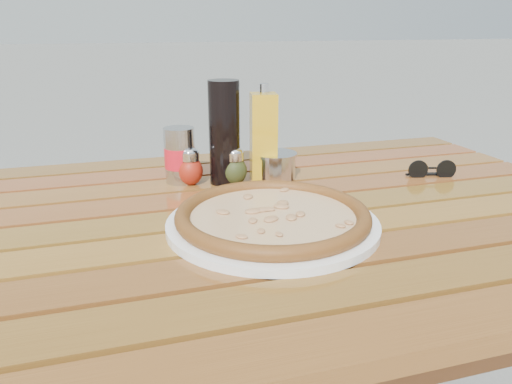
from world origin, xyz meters
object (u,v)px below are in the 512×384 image
object	(u,v)px
oregano_shaker	(234,167)
sunglasses	(432,170)
soda_can	(180,156)
parmesan_tin	(275,165)
dark_bottle	(224,133)
olive_oil_cruet	(263,137)
pizza	(273,215)
table	(259,248)
pepper_shaker	(190,167)
plate	(273,224)

from	to	relation	value
oregano_shaker	sunglasses	xyz separation A→B (m)	(0.44, -0.08, -0.02)
soda_can	parmesan_tin	bearing A→B (deg)	-10.21
dark_bottle	olive_oil_cruet	size ratio (longest dim) A/B	1.05
pizza	parmesan_tin	bearing A→B (deg)	70.09
table	olive_oil_cruet	bearing A→B (deg)	70.03
pepper_shaker	parmesan_tin	size ratio (longest dim) A/B	0.66
pizza	dark_bottle	bearing A→B (deg)	93.39
plate	table	bearing A→B (deg)	88.16
soda_can	sunglasses	xyz separation A→B (m)	(0.55, -0.13, -0.04)
oregano_shaker	olive_oil_cruet	xyz separation A→B (m)	(0.07, 0.02, 0.06)
plate	olive_oil_cruet	world-z (taller)	olive_oil_cruet
olive_oil_cruet	pizza	bearing A→B (deg)	-104.54
pepper_shaker	parmesan_tin	distance (m)	0.19
oregano_shaker	soda_can	world-z (taller)	soda_can
table	olive_oil_cruet	xyz separation A→B (m)	(0.07, 0.19, 0.17)
pepper_shaker	oregano_shaker	xyz separation A→B (m)	(0.09, -0.03, 0.00)
olive_oil_cruet	parmesan_tin	size ratio (longest dim) A/B	1.70
plate	pizza	size ratio (longest dim) A/B	0.81
pizza	soda_can	distance (m)	0.33
pepper_shaker	dark_bottle	world-z (taller)	dark_bottle
sunglasses	olive_oil_cruet	bearing A→B (deg)	-179.54
pizza	oregano_shaker	xyz separation A→B (m)	(-0.00, 0.25, 0.02)
pizza	sunglasses	world-z (taller)	sunglasses
olive_oil_cruet	parmesan_tin	xyz separation A→B (m)	(0.03, -0.00, -0.07)
dark_bottle	pizza	bearing A→B (deg)	-86.61
pepper_shaker	parmesan_tin	world-z (taller)	pepper_shaker
oregano_shaker	pepper_shaker	bearing A→B (deg)	163.40
table	pepper_shaker	bearing A→B (deg)	115.46
plate	pizza	world-z (taller)	pizza
soda_can	sunglasses	distance (m)	0.56
olive_oil_cruet	oregano_shaker	bearing A→B (deg)	-166.18
dark_bottle	sunglasses	xyz separation A→B (m)	(0.45, -0.10, -0.09)
soda_can	sunglasses	size ratio (longest dim) A/B	1.08
pepper_shaker	plate	bearing A→B (deg)	-72.15
soda_can	olive_oil_cruet	distance (m)	0.19
oregano_shaker	soda_can	xyz separation A→B (m)	(-0.11, 0.05, 0.02)
soda_can	olive_oil_cruet	bearing A→B (deg)	-10.82
pizza	oregano_shaker	distance (m)	0.26
olive_oil_cruet	sunglasses	distance (m)	0.39
dark_bottle	soda_can	bearing A→B (deg)	160.12
dark_bottle	oregano_shaker	bearing A→B (deg)	-49.04
dark_bottle	olive_oil_cruet	world-z (taller)	dark_bottle
oregano_shaker	olive_oil_cruet	bearing A→B (deg)	13.82
table	parmesan_tin	size ratio (longest dim) A/B	11.32
table	sunglasses	bearing A→B (deg)	11.68
dark_bottle	olive_oil_cruet	bearing A→B (deg)	-0.58
dark_bottle	soda_can	xyz separation A→B (m)	(-0.09, 0.03, -0.05)
oregano_shaker	parmesan_tin	bearing A→B (deg)	8.45
pepper_shaker	oregano_shaker	size ratio (longest dim) A/B	1.00
plate	oregano_shaker	bearing A→B (deg)	90.06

